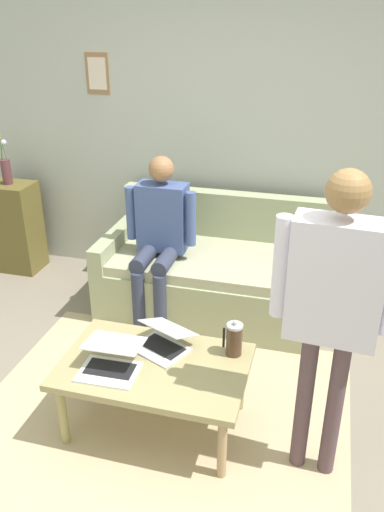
# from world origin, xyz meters

# --- Properties ---
(ground_plane) EXTENTS (7.68, 7.68, 0.00)m
(ground_plane) POSITION_xyz_m (0.00, 0.00, 0.00)
(ground_plane) COLOR gray
(area_rug) EXTENTS (2.24, 2.22, 0.01)m
(area_rug) POSITION_xyz_m (0.06, -0.10, 0.00)
(area_rug) COLOR tan
(area_rug) RESTS_ON ground_plane
(back_wall) EXTENTS (7.04, 0.11, 2.70)m
(back_wall) POSITION_xyz_m (0.00, -2.20, 1.35)
(back_wall) COLOR #B7B9B2
(back_wall) RESTS_ON ground_plane
(couch) EXTENTS (1.75, 0.92, 0.88)m
(couch) POSITION_xyz_m (0.03, -1.62, 0.30)
(couch) COLOR #989D78
(couch) RESTS_ON ground_plane
(coffee_table) EXTENTS (1.05, 0.67, 0.45)m
(coffee_table) POSITION_xyz_m (0.06, -0.20, 0.40)
(coffee_table) COLOR #9C8D5F
(coffee_table) RESTS_ON ground_plane
(laptop_left) EXTENTS (0.40, 0.39, 0.16)m
(laptop_left) POSITION_xyz_m (0.05, -0.36, 0.49)
(laptop_left) COLOR silver
(laptop_left) RESTS_ON coffee_table
(laptop_center) EXTENTS (0.33, 0.35, 0.14)m
(laptop_center) POSITION_xyz_m (0.27, -0.09, 0.49)
(laptop_center) COLOR silver
(laptop_center) RESTS_ON coffee_table
(french_press) EXTENTS (0.11, 0.09, 0.23)m
(french_press) POSITION_xyz_m (-0.36, -0.41, 0.55)
(french_press) COLOR #4C3323
(french_press) RESTS_ON coffee_table
(side_shelf) EXTENTS (0.42, 0.32, 0.83)m
(side_shelf) POSITION_xyz_m (1.98, -1.83, 0.42)
(side_shelf) COLOR brown
(side_shelf) RESTS_ON ground_plane
(flower_vase) EXTENTS (0.10, 0.09, 0.45)m
(flower_vase) POSITION_xyz_m (1.98, -1.83, 0.97)
(flower_vase) COLOR brown
(flower_vase) RESTS_ON side_shelf
(person_standing) EXTENTS (0.58, 0.22, 1.65)m
(person_standing) POSITION_xyz_m (-0.85, -0.13, 1.06)
(person_standing) COLOR #564046
(person_standing) RESTS_ON ground_plane
(person_seated) EXTENTS (0.55, 0.51, 1.28)m
(person_seated) POSITION_xyz_m (0.41, -1.39, 0.73)
(person_seated) COLOR #30354A
(person_seated) RESTS_ON ground_plane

